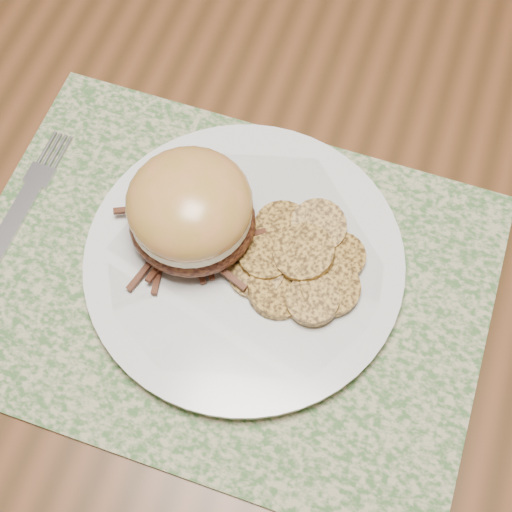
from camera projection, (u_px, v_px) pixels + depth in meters
The scene contains 7 objects.
ground at pixel (138, 299), 1.42m from camera, with size 3.50×3.50×0.00m, color brown.
dining_table at pixel (50, 81), 0.81m from camera, with size 1.50×0.90×0.75m.
placemat at pixel (225, 282), 0.62m from camera, with size 0.45×0.33×0.00m, color #3E6232.
dinner_plate at pixel (244, 261), 0.62m from camera, with size 0.26×0.26×0.02m, color silver.
pork_sandwich at pixel (191, 211), 0.58m from camera, with size 0.13×0.13×0.08m.
roasted_potatoes at pixel (298, 263), 0.60m from camera, with size 0.12×0.13×0.03m.
fork at pixel (14, 221), 0.64m from camera, with size 0.02×0.20×0.00m.
Camera 1 is at (0.39, -0.42, 1.32)m, focal length 50.00 mm.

